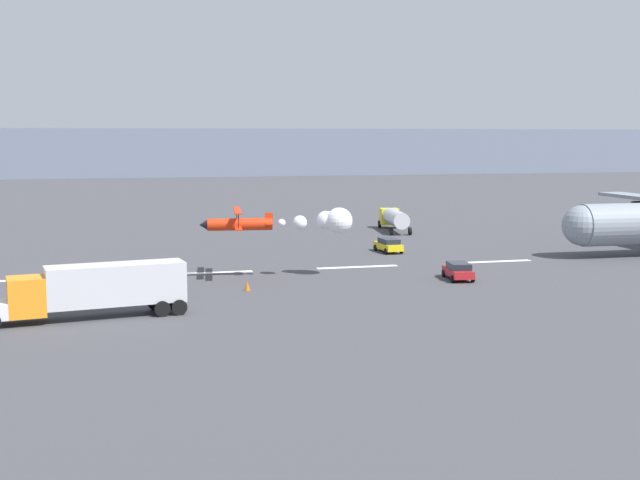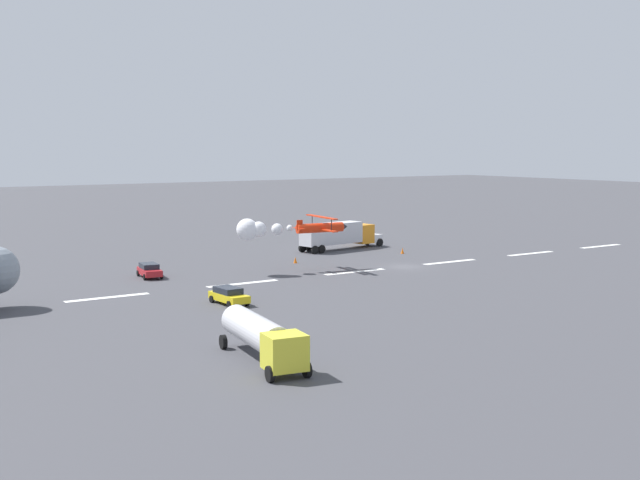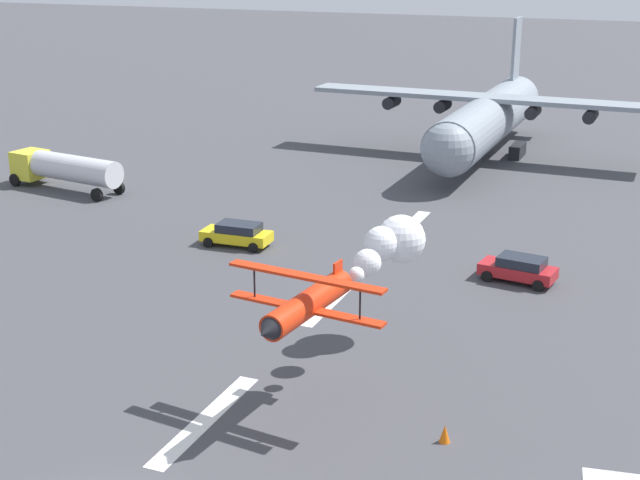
% 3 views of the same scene
% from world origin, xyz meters
% --- Properties ---
extents(ground_plane, '(440.00, 440.00, 0.00)m').
position_xyz_m(ground_plane, '(0.00, 0.00, 0.00)').
color(ground_plane, '#424247').
rests_on(ground_plane, ground).
extents(runway_stripe_3, '(8.00, 0.90, 0.01)m').
position_xyz_m(runway_stripe_3, '(-7.10, 0.00, 0.01)').
color(runway_stripe_3, white).
rests_on(runway_stripe_3, ground).
extents(runway_stripe_4, '(8.00, 0.90, 0.01)m').
position_xyz_m(runway_stripe_4, '(7.10, 0.00, 0.01)').
color(runway_stripe_4, white).
rests_on(runway_stripe_4, ground).
extents(runway_stripe_5, '(8.00, 0.90, 0.01)m').
position_xyz_m(runway_stripe_5, '(21.31, 0.00, 0.01)').
color(runway_stripe_5, white).
rests_on(runway_stripe_5, ground).
extents(runway_stripe_6, '(8.00, 0.90, 0.01)m').
position_xyz_m(runway_stripe_6, '(35.52, 0.00, 0.01)').
color(runway_stripe_6, white).
rests_on(runway_stripe_6, ground).
extents(mountain_ridge_distant, '(396.00, 16.00, 14.89)m').
position_xyz_m(mountain_ridge_distant, '(0.00, 189.60, 7.45)').
color(mountain_ridge_distant, slate).
rests_on(mountain_ridge_distant, ground).
extents(stunt_biplane_red, '(13.48, 6.93, 2.38)m').
position_xyz_m(stunt_biplane_red, '(15.13, -4.26, 4.95)').
color(stunt_biplane_red, red).
extents(semi_truck_orange, '(13.64, 4.84, 3.70)m').
position_xyz_m(semi_truck_orange, '(-2.69, -17.30, 2.11)').
color(semi_truck_orange, silver).
rests_on(semi_truck_orange, ground).
extents(fuel_tanker_truck, '(4.13, 10.41, 2.90)m').
position_xyz_m(fuel_tanker_truck, '(34.70, 27.90, 1.75)').
color(fuel_tanker_truck, yellow).
rests_on(fuel_tanker_truck, ground).
extents(followme_car_yellow, '(2.50, 4.50, 1.52)m').
position_xyz_m(followme_car_yellow, '(27.87, -8.90, 0.81)').
color(followme_car_yellow, '#B21E23').
rests_on(followme_car_yellow, ground).
extents(airport_staff_sedan, '(2.20, 4.56, 1.52)m').
position_xyz_m(airport_staff_sedan, '(27.52, 9.05, 0.81)').
color(airport_staff_sedan, yellow).
rests_on(airport_staff_sedan, ground).
extents(traffic_cone_near, '(0.44, 0.44, 0.75)m').
position_xyz_m(traffic_cone_near, '(-7.18, -9.18, 0.38)').
color(traffic_cone_near, orange).
rests_on(traffic_cone_near, ground).
extents(traffic_cone_far, '(0.44, 0.44, 0.75)m').
position_xyz_m(traffic_cone_far, '(9.12, -9.50, 0.38)').
color(traffic_cone_far, orange).
rests_on(traffic_cone_far, ground).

